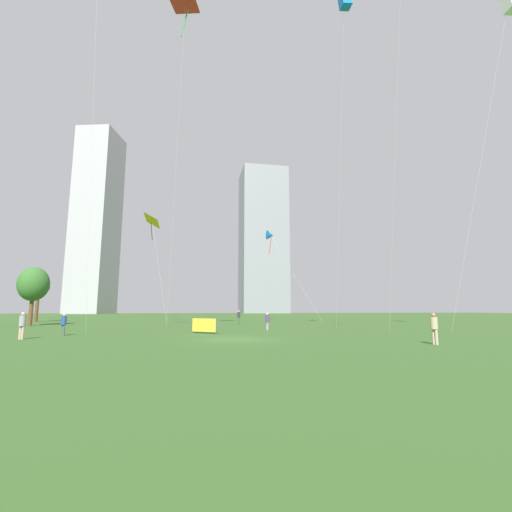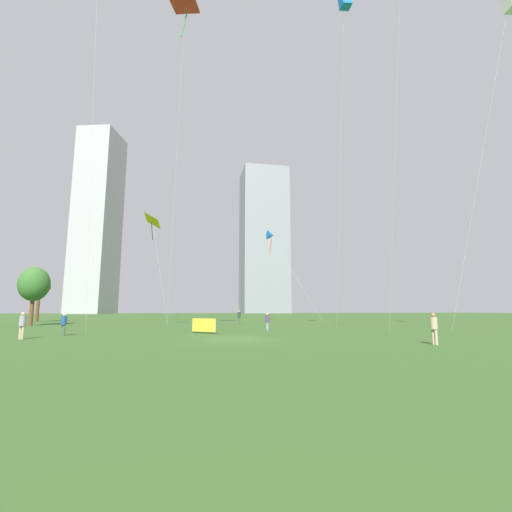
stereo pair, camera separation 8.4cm
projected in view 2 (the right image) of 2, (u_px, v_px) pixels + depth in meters
ground at (234, 339)px, 22.51m from camera, size 280.00×280.00×0.00m
person_standing_0 at (434, 326)px, 19.23m from camera, size 0.38×0.38×1.73m
person_standing_1 at (64, 323)px, 25.70m from camera, size 0.36×0.36×1.62m
person_standing_2 at (239, 316)px, 44.16m from camera, size 0.39×0.39×1.76m
person_standing_3 at (22, 324)px, 22.58m from camera, size 0.39×0.39×1.74m
person_standing_4 at (267, 320)px, 31.99m from camera, size 0.35×0.35×1.58m
kite_flying_0 at (185, 9)px, 31.50m from camera, size 3.17×9.73×29.51m
kite_flying_2 at (271, 235)px, 57.91m from camera, size 7.15×6.90×14.87m
kite_flying_3 at (153, 222)px, 56.67m from camera, size 4.94×7.69×16.95m
park_tree_0 at (34, 284)px, 41.37m from camera, size 3.41×3.41×6.88m
park_tree_1 at (39, 288)px, 53.63m from camera, size 3.03×3.03×6.56m
distant_highrise_0 at (264, 241)px, 167.15m from camera, size 21.37×20.53×68.62m
distant_highrise_1 at (97, 221)px, 148.33m from camera, size 17.96×20.02×78.12m
event_banner at (204, 325)px, 27.78m from camera, size 1.95×1.42×1.23m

